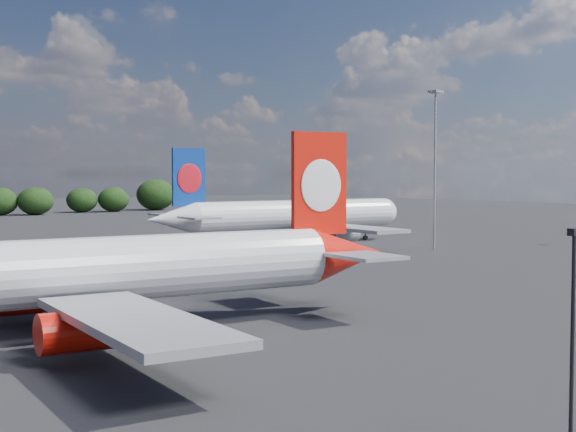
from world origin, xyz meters
TOP-DOWN VIEW (x-y plane):
  - qantas_airliner at (6.97, 19.02)m, footprint 43.27×41.27m
  - china_southern_airliner at (59.48, 64.36)m, footprint 44.51×42.40m
  - apron_lamp_post at (8.97, -13.48)m, footprint 0.55×0.30m
  - floodlight_mast_near at (70.02, 44.31)m, footprint 1.60×1.60m

SIDE VIEW (x-z plane):
  - qantas_airliner at x=6.97m, z-range -2.76..11.36m
  - china_southern_airliner at x=59.48m, z-range -2.84..11.68m
  - apron_lamp_post at x=8.97m, z-range 0.63..9.42m
  - floodlight_mast_near at x=70.02m, z-range 3.29..25.93m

